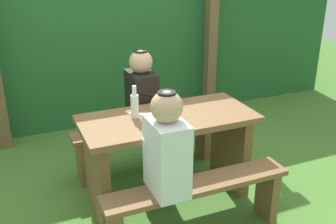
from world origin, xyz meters
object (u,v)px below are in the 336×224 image
at_px(person_white_shirt, 167,147).
at_px(bottle_left, 135,105).
at_px(drinking_glass, 156,115).
at_px(cell_phone, 133,113).
at_px(bench_far, 146,138).
at_px(picnic_table, 168,144).
at_px(person_black_coat, 142,92).
at_px(bench_near, 197,199).

xyz_separation_m(person_white_shirt, bottle_left, (-0.01, 0.61, 0.08)).
height_order(drinking_glass, cell_phone, drinking_glass).
height_order(bench_far, drinking_glass, drinking_glass).
bearing_deg(bench_far, bottle_left, -118.16).
distance_m(picnic_table, bottle_left, 0.44).
bearing_deg(drinking_glass, person_white_shirt, -103.44).
height_order(person_black_coat, bottle_left, person_black_coat).
relative_size(person_white_shirt, cell_phone, 5.14).
distance_m(drinking_glass, cell_phone, 0.23).
bearing_deg(bottle_left, bench_far, 61.84).
distance_m(bench_far, drinking_glass, 0.76).
bearing_deg(person_white_shirt, bottle_left, 91.07).
xyz_separation_m(bench_near, bench_far, (0.00, 1.08, 0.00)).
xyz_separation_m(bench_far, person_black_coat, (-0.03, -0.00, 0.47)).
distance_m(person_white_shirt, bottle_left, 0.62).
relative_size(person_black_coat, drinking_glass, 8.49).
bearing_deg(bench_far, person_black_coat, -173.68).
xyz_separation_m(picnic_table, person_white_shirt, (-0.24, -0.54, 0.28)).
height_order(picnic_table, bench_near, picnic_table).
distance_m(picnic_table, cell_phone, 0.38).
distance_m(bench_far, bottle_left, 0.76).
height_order(picnic_table, person_black_coat, person_black_coat).
bearing_deg(bench_near, cell_phone, 109.07).
distance_m(picnic_table, bench_far, 0.57).
distance_m(bench_near, person_white_shirt, 0.52).
bearing_deg(bench_near, drinking_glass, 103.50).
relative_size(picnic_table, cell_phone, 10.00).
relative_size(bench_near, drinking_glass, 16.52).
xyz_separation_m(bench_near, person_white_shirt, (-0.24, 0.00, 0.47)).
relative_size(picnic_table, person_black_coat, 1.95).
bearing_deg(bench_far, person_white_shirt, -102.50).
xyz_separation_m(person_black_coat, drinking_glass, (-0.09, -0.58, 0.01)).
height_order(bench_near, cell_phone, cell_phone).
xyz_separation_m(bench_far, drinking_glass, (-0.12, -0.58, 0.48)).
distance_m(person_black_coat, drinking_glass, 0.59).
height_order(person_black_coat, cell_phone, person_black_coat).
bearing_deg(person_white_shirt, bench_far, 77.50).
bearing_deg(drinking_glass, bench_far, 78.31).
height_order(bench_far, person_black_coat, person_black_coat).
bearing_deg(cell_phone, person_black_coat, 46.08).
height_order(person_black_coat, drinking_glass, person_black_coat).
height_order(bench_near, drinking_glass, drinking_glass).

